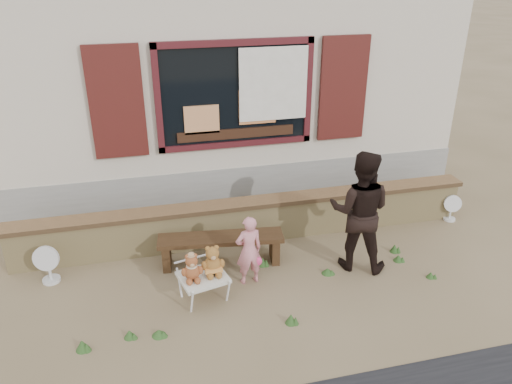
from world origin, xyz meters
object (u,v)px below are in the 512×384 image
object	(u,v)px
child	(249,250)
adult	(360,211)
teddy_bear_right	(213,259)
folding_chair	(203,278)
teddy_bear_left	(192,266)
bench	(221,244)

from	to	relation	value
child	adult	bearing A→B (deg)	174.47
teddy_bear_right	child	world-z (taller)	child
teddy_bear_right	adult	bearing A→B (deg)	-7.34
folding_chair	teddy_bear_right	xyz separation A→B (m)	(0.14, 0.03, 0.24)
teddy_bear_right	child	xyz separation A→B (m)	(0.52, 0.19, -0.06)
teddy_bear_left	teddy_bear_right	xyz separation A→B (m)	(0.27, 0.07, 0.02)
teddy_bear_left	child	xyz separation A→B (m)	(0.79, 0.26, -0.04)
adult	child	bearing A→B (deg)	29.81
teddy_bear_right	adult	size ratio (longest dim) A/B	0.24
folding_chair	child	world-z (taller)	child
teddy_bear_left	adult	xyz separation A→B (m)	(2.35, 0.29, 0.33)
teddy_bear_left	teddy_bear_right	bearing A→B (deg)	-0.00
folding_chair	child	xyz separation A→B (m)	(0.65, 0.23, 0.18)
teddy_bear_left	teddy_bear_right	distance (m)	0.28
bench	teddy_bear_right	world-z (taller)	teddy_bear_right
bench	folding_chair	xyz separation A→B (m)	(-0.37, -0.75, -0.01)
folding_chair	child	distance (m)	0.71
folding_chair	child	bearing A→B (deg)	5.58
adult	teddy_bear_left	bearing A→B (deg)	35.67
folding_chair	teddy_bear_right	size ratio (longest dim) A/B	1.65
bench	adult	world-z (taller)	adult
bench	teddy_bear_right	xyz separation A→B (m)	(-0.23, -0.72, 0.23)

